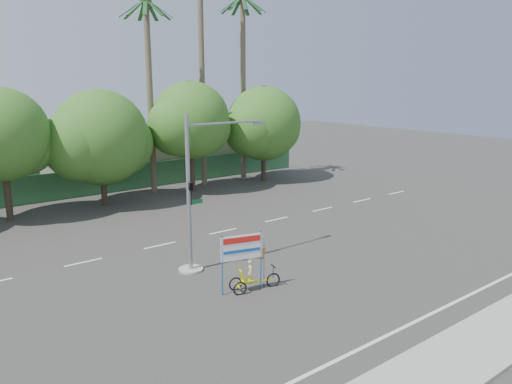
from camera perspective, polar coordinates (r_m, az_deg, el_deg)
ground at (r=21.46m, az=4.02°, el=-10.52°), size 120.00×120.00×0.00m
sidewalk_near at (r=17.23m, az=21.77°, el=-17.46°), size 50.00×2.40×0.12m
fence at (r=39.16m, az=-17.48°, el=1.20°), size 38.00×0.08×2.00m
building_right at (r=46.29m, az=-10.26°, el=4.31°), size 14.00×8.00×3.60m
tree_left at (r=33.34m, az=-27.18°, el=5.51°), size 6.66×5.60×8.07m
tree_center at (r=35.02m, az=-17.42°, el=5.64°), size 7.62×6.40×7.85m
tree_right at (r=37.96m, az=-7.51°, el=7.80°), size 6.90×5.80×8.36m
tree_far_right at (r=41.99m, az=0.82°, el=7.57°), size 7.38×6.20×7.94m
palm_tall at (r=40.21m, az=-6.26°, el=15.57°), size 3.73×3.79×17.45m
palm_mid at (r=42.43m, az=-1.49°, el=14.05°), size 3.73×3.79×15.45m
palm_short at (r=37.97m, az=-12.13°, el=13.11°), size 3.73×3.79×14.45m
traffic_signal at (r=22.31m, az=-6.97°, el=-1.73°), size 4.72×1.10×7.00m
trike_billboard at (r=20.46m, az=-0.97°, el=-8.59°), size 2.51×0.99×2.54m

